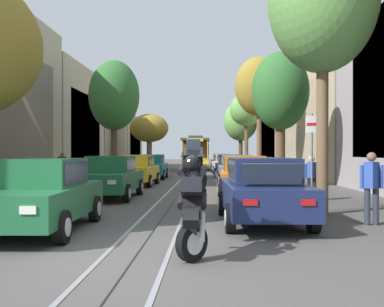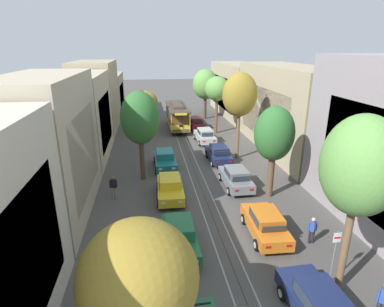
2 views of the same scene
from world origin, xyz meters
TOP-DOWN VIEW (x-y plane):
  - ground_plane at (0.00, 21.80)m, footprint 160.00×160.00m
  - trolley_track_rails at (0.00, 25.25)m, footprint 1.14×62.51m
  - building_facade_left at (-10.44, 23.90)m, footprint 5.79×54.21m
  - building_facade_right at (10.76, 23.43)m, footprint 5.89×54.21m
  - parked_car_green_near_left at (-2.45, 2.34)m, footprint 2.09×4.40m
  - parked_car_green_second_left at (-2.47, 9.14)m, footprint 2.03×4.37m
  - parked_car_yellow_mid_left at (-2.50, 15.23)m, footprint 2.07×4.39m
  - parked_car_teal_fourth_left at (-2.51, 21.23)m, footprint 2.06×4.39m
  - parked_car_navy_near_right at (2.50, 3.55)m, footprint 2.09×4.40m
  - parked_car_orange_second_right at (2.57, 9.63)m, footprint 2.11×4.41m
  - parked_car_grey_mid_right at (2.70, 16.29)m, footprint 2.03×4.37m
  - parked_car_navy_fourth_right at (2.65, 22.07)m, footprint 2.06×4.39m
  - parked_car_silver_fifth_right at (2.49, 28.49)m, footprint 2.13×4.42m
  - parked_car_maroon_sixth_right at (2.47, 34.89)m, footprint 2.09×4.40m
  - street_tree_kerb_left_second at (-4.48, 18.97)m, footprint 3.05×2.88m
  - street_tree_kerb_left_mid at (-4.39, 33.86)m, footprint 3.64×3.23m
  - street_tree_kerb_right_second at (4.75, 14.50)m, footprint 2.80×2.66m
  - street_tree_kerb_right_mid at (4.66, 22.79)m, footprint 3.28×2.64m
  - street_tree_kerb_right_fourth at (4.64, 32.36)m, footprint 2.99×3.18m
  - street_tree_kerb_right_far at (4.75, 40.75)m, footprint 3.70×3.75m
  - cable_car_trolley at (0.00, 35.84)m, footprint 2.61×9.14m
  - motorcycle_with_rider at (0.94, 0.10)m, footprint 0.50×1.77m
  - pedestrian_on_left_pavement at (5.05, 3.39)m, footprint 0.55×0.41m
  - pedestrian_on_right_pavement at (4.88, 8.57)m, footprint 0.55×0.42m
  - pedestrian_crossing_far at (-6.53, 15.66)m, footprint 0.55×0.36m
  - fire_hydrant at (-3.96, 4.31)m, footprint 0.40×0.22m
  - street_sign_post at (4.14, 5.45)m, footprint 0.36×0.07m

SIDE VIEW (x-z plane):
  - ground_plane at x=0.00m, z-range 0.00..0.00m
  - trolley_track_rails at x=0.00m, z-range 0.00..0.01m
  - fire_hydrant at x=-3.96m, z-range 0.00..0.84m
  - parked_car_green_near_left at x=-2.45m, z-range 0.01..1.59m
  - parked_car_green_second_left at x=-2.47m, z-range 0.01..1.59m
  - parked_car_yellow_mid_left at x=-2.50m, z-range 0.01..1.59m
  - parked_car_teal_fourth_left at x=-2.51m, z-range 0.01..1.59m
  - parked_car_navy_near_right at x=2.50m, z-range 0.01..1.59m
  - parked_car_orange_second_right at x=2.57m, z-range 0.01..1.59m
  - parked_car_grey_mid_right at x=2.70m, z-range 0.01..1.59m
  - parked_car_navy_fourth_right at x=2.65m, z-range 0.01..1.59m
  - parked_car_silver_fifth_right at x=2.49m, z-range 0.01..1.59m
  - parked_car_maroon_sixth_right at x=2.47m, z-range 0.01..1.59m
  - pedestrian_on_right_pavement at x=4.88m, z-range 0.10..1.71m
  - pedestrian_on_left_pavement at x=5.05m, z-range 0.11..1.83m
  - pedestrian_crossing_far at x=-6.53m, z-range 0.12..1.85m
  - motorcycle_with_rider at x=0.94m, z-range 0.04..1.99m
  - cable_car_trolley at x=0.00m, z-range 0.02..3.30m
  - street_sign_post at x=4.14m, z-range 0.34..3.16m
  - street_tree_kerb_left_mid at x=-4.39m, z-range 1.28..6.63m
  - building_facade_left at x=-10.44m, z-range -0.38..8.52m
  - building_facade_right at x=10.76m, z-range -0.52..9.48m
  - street_tree_kerb_right_second at x=4.75m, z-range 1.33..8.01m
  - street_tree_kerb_left_second at x=-4.48m, z-range 1.48..8.75m
  - street_tree_kerb_right_far at x=4.75m, z-range 1.44..8.81m
  - street_tree_kerb_right_fourth at x=4.64m, z-range 1.99..9.05m
  - street_tree_kerb_right_mid at x=4.66m, z-range 2.04..10.31m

